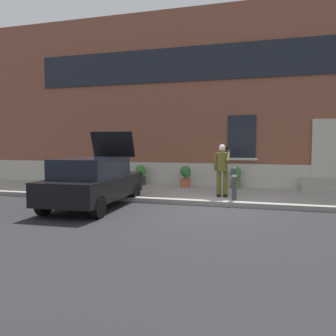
# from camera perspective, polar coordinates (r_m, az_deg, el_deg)

# --- Properties ---
(ground_plane) EXTENTS (80.00, 80.00, 0.00)m
(ground_plane) POSITION_cam_1_polar(r_m,az_deg,el_deg) (9.86, 6.09, -7.23)
(ground_plane) COLOR #232326
(sidewalk) EXTENTS (24.00, 3.60, 0.15)m
(sidewalk) POSITION_cam_1_polar(r_m,az_deg,el_deg) (12.57, 8.33, -4.42)
(sidewalk) COLOR #99968E
(sidewalk) RESTS_ON ground
(curb_edge) EXTENTS (24.00, 0.12, 0.15)m
(curb_edge) POSITION_cam_1_polar(r_m,az_deg,el_deg) (10.75, 6.97, -5.87)
(curb_edge) COLOR gray
(curb_edge) RESTS_ON ground
(building_facade) EXTENTS (24.00, 1.52, 7.50)m
(building_facade) POSITION_cam_1_polar(r_m,az_deg,el_deg) (15.01, 9.83, 10.94)
(building_facade) COLOR brown
(building_facade) RESTS_ON ground
(entrance_stoop) EXTENTS (1.95, 0.96, 0.48)m
(entrance_stoop) POSITION_cam_1_polar(r_m,az_deg,el_deg) (14.01, 25.07, -2.81)
(entrance_stoop) COLOR #9E998E
(entrance_stoop) RESTS_ON sidewalk
(hatchback_car_black) EXTENTS (1.92, 4.13, 2.34)m
(hatchback_car_black) POSITION_cam_1_polar(r_m,az_deg,el_deg) (10.58, -12.25, -2.14)
(hatchback_car_black) COLOR black
(hatchback_car_black) RESTS_ON ground
(bollard_near_person) EXTENTS (0.15, 0.15, 1.04)m
(bollard_near_person) POSITION_cam_1_polar(r_m,az_deg,el_deg) (10.98, 10.94, -2.34)
(bollard_near_person) COLOR #333338
(bollard_near_person) RESTS_ON sidewalk
(bollard_far_left) EXTENTS (0.15, 0.15, 1.04)m
(bollard_far_left) POSITION_cam_1_polar(r_m,az_deg,el_deg) (11.99, -8.14, -1.76)
(bollard_far_left) COLOR #333338
(bollard_far_left) RESTS_ON sidewalk
(person_on_phone) EXTENTS (0.51, 0.48, 1.75)m
(person_on_phone) POSITION_cam_1_polar(r_m,az_deg,el_deg) (11.47, 8.96, 0.15)
(person_on_phone) COLOR #514C1E
(person_on_phone) RESTS_ON sidewalk
(planter_cream) EXTENTS (0.44, 0.44, 0.86)m
(planter_cream) POSITION_cam_1_polar(r_m,az_deg,el_deg) (15.19, -12.16, -0.98)
(planter_cream) COLOR beige
(planter_cream) RESTS_ON sidewalk
(planter_charcoal) EXTENTS (0.44, 0.44, 0.86)m
(planter_charcoal) POSITION_cam_1_polar(r_m,az_deg,el_deg) (14.76, -4.51, -1.05)
(planter_charcoal) COLOR #2D2D30
(planter_charcoal) RESTS_ON sidewalk
(planter_terracotta) EXTENTS (0.44, 0.44, 0.86)m
(planter_terracotta) POSITION_cam_1_polar(r_m,az_deg,el_deg) (14.02, 2.92, -1.31)
(planter_terracotta) COLOR #B25B38
(planter_terracotta) RESTS_ON sidewalk
(planter_olive) EXTENTS (0.44, 0.44, 0.86)m
(planter_olive) POSITION_cam_1_polar(r_m,az_deg,el_deg) (13.87, 11.14, -1.45)
(planter_olive) COLOR #606B38
(planter_olive) RESTS_ON sidewalk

